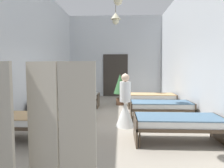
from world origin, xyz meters
TOP-DOWN VIEW (x-y plane):
  - ground_plane at (0.00, 0.00)m, footprint 5.81×11.01m
  - room_shell at (0.00, 1.15)m, footprint 5.61×10.61m
  - bed_left_row_0 at (-1.56, -1.90)m, footprint 1.90×0.84m
  - bed_right_row_0 at (1.56, -1.90)m, footprint 1.90×0.84m
  - bed_left_row_1 at (-1.56, 0.00)m, footprint 1.90×0.84m
  - bed_right_row_1 at (1.56, 0.00)m, footprint 1.90×0.84m
  - bed_left_row_2 at (-1.56, 1.90)m, footprint 1.90×0.84m
  - bed_right_row_2 at (1.56, 1.90)m, footprint 1.90×0.84m
  - nurse_near_aisle at (0.42, -0.79)m, footprint 0.52×0.52m
  - potted_plant at (0.27, 2.46)m, footprint 0.55×0.55m
  - privacy_screen at (-0.61, -4.03)m, footprint 1.23×0.28m

SIDE VIEW (x-z plane):
  - ground_plane at x=0.00m, z-range -0.10..0.00m
  - bed_left_row_0 at x=-1.56m, z-range 0.15..0.73m
  - bed_right_row_0 at x=1.56m, z-range 0.15..0.73m
  - bed_left_row_1 at x=-1.56m, z-range 0.15..0.73m
  - bed_right_row_1 at x=1.56m, z-range 0.15..0.73m
  - bed_left_row_2 at x=-1.56m, z-range 0.15..0.73m
  - bed_right_row_2 at x=1.56m, z-range 0.15..0.73m
  - nurse_near_aisle at x=0.42m, z-range -0.21..1.27m
  - potted_plant at x=0.27m, z-range 0.16..1.52m
  - privacy_screen at x=-0.61m, z-range 0.00..1.70m
  - room_shell at x=0.00m, z-range 0.01..4.57m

